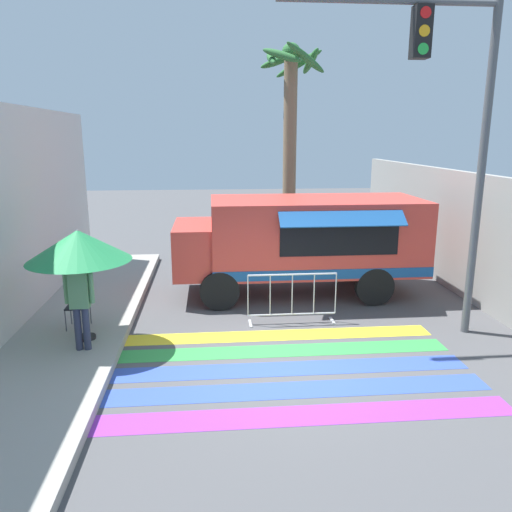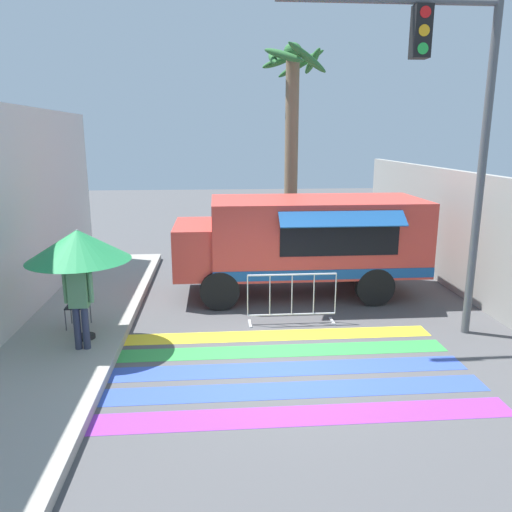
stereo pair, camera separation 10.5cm
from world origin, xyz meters
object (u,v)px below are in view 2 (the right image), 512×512
object	(u,v)px
patio_umbrella	(78,245)
food_truck	(298,238)
palm_tree	(292,124)
barricade_front	(292,299)
vendor_person	(79,298)
folding_chair	(78,301)
traffic_signal_pole	(449,106)

from	to	relation	value
patio_umbrella	food_truck	bearing A→B (deg)	33.18
food_truck	palm_tree	size ratio (longest dim) A/B	0.90
food_truck	barricade_front	xyz separation A→B (m)	(-0.45, -2.11, -0.92)
palm_tree	barricade_front	bearing A→B (deg)	-98.08
food_truck	palm_tree	world-z (taller)	palm_tree
vendor_person	palm_tree	bearing A→B (deg)	72.70
food_truck	patio_umbrella	bearing A→B (deg)	-146.82
vendor_person	folding_chair	bearing A→B (deg)	121.80
traffic_signal_pole	patio_umbrella	bearing A→B (deg)	-179.13
patio_umbrella	traffic_signal_pole	bearing A→B (deg)	0.87
barricade_front	palm_tree	size ratio (longest dim) A/B	0.28
traffic_signal_pole	patio_umbrella	distance (m)	7.39
traffic_signal_pole	barricade_front	xyz separation A→B (m)	(-2.77, 0.81, -3.99)
folding_chair	barricade_front	distance (m)	4.47
vendor_person	patio_umbrella	bearing A→B (deg)	113.42
vendor_person	palm_tree	distance (m)	9.95
traffic_signal_pole	folding_chair	world-z (taller)	traffic_signal_pole
traffic_signal_pole	barricade_front	bearing A→B (deg)	163.69
traffic_signal_pole	palm_tree	bearing A→B (deg)	104.07
barricade_front	patio_umbrella	bearing A→B (deg)	-167.63
patio_umbrella	barricade_front	distance (m)	4.52
food_truck	folding_chair	distance (m)	5.49
barricade_front	vendor_person	bearing A→B (deg)	-161.04
traffic_signal_pole	palm_tree	world-z (taller)	palm_tree
vendor_person	barricade_front	distance (m)	4.38
vendor_person	barricade_front	world-z (taller)	vendor_person
food_truck	palm_tree	distance (m)	5.32
traffic_signal_pole	vendor_person	world-z (taller)	traffic_signal_pole
food_truck	traffic_signal_pole	xyz separation A→B (m)	(2.32, -2.92, 3.07)
food_truck	barricade_front	world-z (taller)	food_truck
patio_umbrella	folding_chair	world-z (taller)	patio_umbrella
folding_chair	barricade_front	bearing A→B (deg)	1.32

